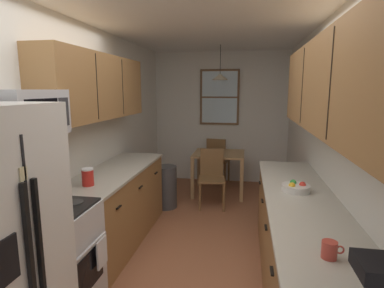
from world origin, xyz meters
TOP-DOWN VIEW (x-y plane):
  - ground_plane at (0.00, 1.00)m, footprint 12.00×12.00m
  - wall_left at (-1.35, 1.00)m, footprint 0.10×9.00m
  - wall_right at (1.35, 1.00)m, footprint 0.10×9.00m
  - wall_back at (0.00, 3.65)m, footprint 4.40×0.10m
  - ceiling_slab at (0.00, 1.00)m, footprint 4.40×9.00m
  - stove_range at (-0.99, -0.48)m, footprint 0.66×0.64m
  - microwave_over_range at (-1.11, -0.48)m, footprint 0.39×0.59m
  - counter_left at (-1.00, 0.80)m, footprint 0.64×1.93m
  - upper_cabinets_left at (-1.14, 0.75)m, footprint 0.33×2.01m
  - counter_right at (1.00, -0.05)m, footprint 0.64×3.19m
  - upper_cabinets_right at (1.14, -0.10)m, footprint 0.33×2.87m
  - dining_table at (0.05, 2.78)m, footprint 0.87×0.77m
  - dining_chair_near at (-0.01, 2.19)m, footprint 0.45×0.45m
  - dining_chair_far at (-0.03, 3.38)m, footprint 0.45×0.45m
  - pendant_light at (0.05, 2.78)m, footprint 0.28×0.28m
  - back_window at (-0.02, 3.58)m, footprint 0.76×0.05m
  - trash_bin at (-0.70, 1.99)m, footprint 0.34×0.34m
  - storage_canister at (-1.00, 0.18)m, footprint 0.11×0.11m
  - dish_towel at (-0.64, -0.32)m, footprint 0.02×0.16m
  - mug_by_coffeemaker at (0.98, -0.82)m, footprint 0.12×0.09m
  - fruit_bowl at (0.97, 0.35)m, footprint 0.26×0.26m
  - table_serving_bowl at (0.03, 2.72)m, footprint 0.18×0.18m

SIDE VIEW (x-z plane):
  - ground_plane at x=0.00m, z-range 0.00..0.00m
  - trash_bin at x=-0.70m, z-range 0.00..0.66m
  - counter_right at x=1.00m, z-range 0.00..0.90m
  - counter_left at x=-1.00m, z-range 0.00..0.90m
  - stove_range at x=-0.99m, z-range -0.08..1.02m
  - dish_towel at x=-0.64m, z-range 0.38..0.62m
  - dining_chair_near at x=-0.01m, z-range 0.05..0.95m
  - dining_chair_far at x=-0.03m, z-range 0.05..0.95m
  - dining_table at x=0.05m, z-range 0.24..0.98m
  - table_serving_bowl at x=0.03m, z-range 0.74..0.80m
  - fruit_bowl at x=0.97m, z-range 0.89..0.98m
  - mug_by_coffeemaker at x=0.98m, z-range 0.90..1.00m
  - storage_canister at x=-1.00m, z-range 0.90..1.07m
  - wall_left at x=-1.35m, z-range 0.00..2.55m
  - wall_right at x=1.35m, z-range 0.00..2.55m
  - wall_back at x=0.00m, z-range 0.00..2.55m
  - microwave_over_range at x=-1.11m, z-range 1.48..1.82m
  - back_window at x=-0.02m, z-range 1.14..2.21m
  - upper_cabinets_left at x=-1.14m, z-range 1.50..2.20m
  - upper_cabinets_right at x=1.14m, z-range 1.50..2.21m
  - pendant_light at x=0.05m, z-range 1.74..2.32m
  - ceiling_slab at x=0.00m, z-range 2.55..2.63m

